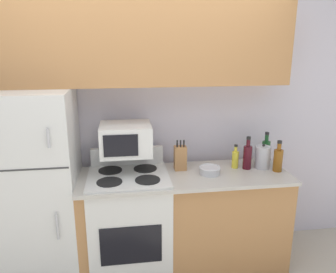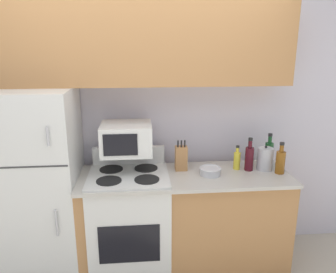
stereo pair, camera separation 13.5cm
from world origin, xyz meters
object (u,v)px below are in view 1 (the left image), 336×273
Objects in this scene: bottle_cooking_spray at (235,159)px; knife_block at (180,158)px; stove at (130,222)px; bottle_whiskey at (278,159)px; bowl at (210,170)px; refrigerator at (34,189)px; bottle_wine_red at (247,156)px; microwave at (126,139)px; bottle_wine_green at (266,151)px; kettle at (263,157)px.

knife_block is at bearing 176.78° from bottle_cooking_spray.
stove is 1.42m from bottle_whiskey.
knife_block reaches higher than bowl.
refrigerator is 0.86m from stove.
microwave is at bearing 177.70° from bottle_wine_red.
stove is 0.72m from knife_block.
stove is 3.63× the size of bottle_wine_green.
bowl is at bearing -9.53° from microwave.
bottle_whiskey is (2.10, -0.09, 0.19)m from refrigerator.
bottle_wine_green is (2.08, 0.13, 0.20)m from refrigerator.
bowl is 0.63m from bottle_wine_green.
refrigerator is at bearing 177.53° from bottle_whiskey.
bottle_whiskey is 0.14m from kettle.
bowl is (0.70, -0.03, 0.47)m from stove.
microwave is at bearing 95.75° from stove.
microwave is at bearing 178.00° from kettle.
refrigerator is 1.52× the size of stove.
bottle_whiskey is at bearing -43.22° from kettle.
microwave reaches higher than bottle_cooking_spray.
kettle reaches higher than bottle_cooking_spray.
stove is at bearing 177.87° from bowl.
refrigerator reaches higher than kettle.
microwave is 1.43× the size of bottle_wine_green.
bottle_whiskey is (0.25, -0.09, -0.01)m from bottle_wine_red.
bottle_cooking_spray is 0.37m from bottle_whiskey.
bottle_wine_red is 1.00× the size of bottle_wine_green.
refrigerator is 1.49m from bowl.
knife_block is 1.22× the size of kettle.
bottle_wine_red reaches higher than stove.
bottle_wine_red reaches higher than bottle_whiskey.
stove is 2.55× the size of microwave.
microwave is at bearing -176.50° from bottle_wine_green.
stove is at bearing -3.39° from refrigerator.
bottle_cooking_spray is at bearing 22.98° from bowl.
refrigerator is at bearing -176.53° from microwave.
stove is at bearing -84.25° from microwave.
bottle_wine_red is at bearing 0.11° from refrigerator.
bottle_cooking_spray is (0.50, -0.03, -0.02)m from knife_block.
bowl is 0.62m from bottle_whiskey.
knife_block is 0.60m from bottle_wine_red.
stove is 3.63× the size of bottle_wine_red.
kettle is at bearing 0.12° from refrigerator.
bottle_whiskey is at bearing -1.67° from bowl.
bottle_wine_red is 0.26m from bottle_whiskey.
bowl is 0.63× the size of bottle_wine_red.
microwave is (-0.01, 0.09, 0.74)m from stove.
bowl is (0.24, -0.14, -0.08)m from knife_block.
bottle_wine_green is at bearing 7.61° from stove.
bottle_wine_red is 0.26m from bottle_wine_green.
bottle_cooking_spray is (0.97, 0.09, 0.52)m from stove.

